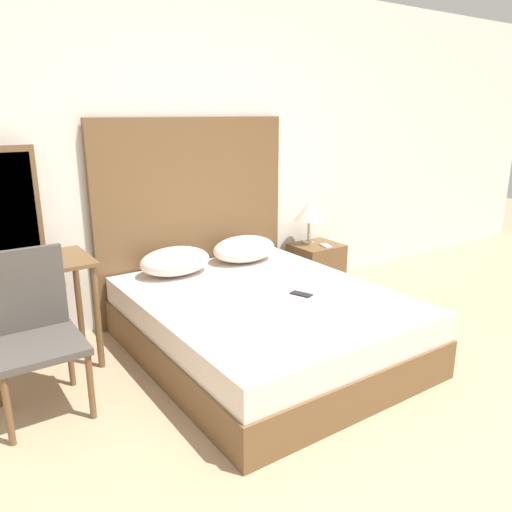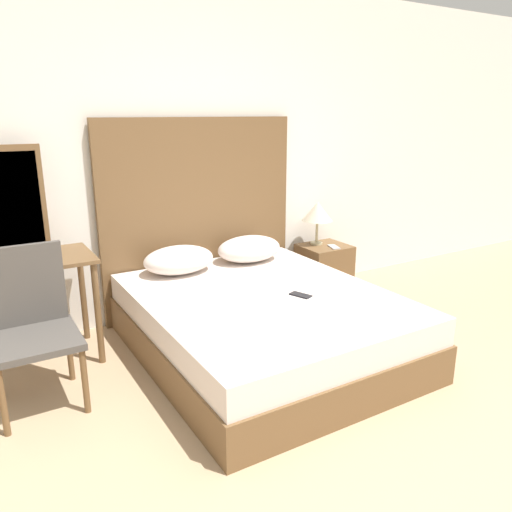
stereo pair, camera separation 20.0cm
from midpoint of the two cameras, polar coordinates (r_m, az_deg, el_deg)
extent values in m
plane|color=tan|center=(2.59, 22.66, -25.37)|extent=(16.00, 16.00, 0.00)
cube|color=white|center=(4.17, -7.16, 11.67)|extent=(10.00, 0.06, 2.70)
cube|color=brown|center=(3.60, 2.43, -9.13)|extent=(1.63, 1.98, 0.26)
cube|color=silver|center=(3.51, 2.48, -5.81)|extent=(1.59, 1.94, 0.19)
cube|color=brown|center=(4.23, -5.04, 4.45)|extent=(1.71, 0.05, 1.63)
ellipsoid|color=silver|center=(3.92, -7.37, -0.45)|extent=(0.56, 0.39, 0.21)
ellipsoid|color=silver|center=(4.20, 0.58, 0.82)|extent=(0.56, 0.39, 0.21)
cube|color=black|center=(3.46, 6.77, -4.47)|extent=(0.12, 0.17, 0.01)
cube|color=brown|center=(4.78, 8.94, -1.51)|extent=(0.43, 0.39, 0.47)
cylinder|color=tan|center=(4.75, 8.12, 1.46)|extent=(0.11, 0.11, 0.02)
cylinder|color=tan|center=(4.72, 8.17, 2.79)|extent=(0.02, 0.02, 0.21)
cone|color=beige|center=(4.68, 8.27, 5.06)|extent=(0.28, 0.28, 0.18)
cube|color=#B7B7BC|center=(4.66, 10.10, 1.03)|extent=(0.11, 0.16, 0.01)
cube|color=brown|center=(3.54, -23.73, -0.62)|extent=(0.88, 0.53, 0.02)
cylinder|color=brown|center=(3.51, -16.05, -6.40)|extent=(0.04, 0.04, 0.72)
cylinder|color=brown|center=(3.92, -17.80, -4.14)|extent=(0.04, 0.04, 0.72)
cube|color=brown|center=(3.69, -24.91, 5.86)|extent=(0.44, 0.03, 0.72)
cube|color=#B2BCC6|center=(3.69, -24.89, 5.84)|extent=(0.38, 0.01, 0.63)
cube|color=#4C4742|center=(3.10, -22.27, -8.92)|extent=(0.48, 0.49, 0.04)
cube|color=#4C4742|center=(3.22, -23.42, -3.11)|extent=(0.46, 0.04, 0.49)
cylinder|color=brown|center=(2.99, -25.22, -14.95)|extent=(0.04, 0.04, 0.40)
cylinder|color=brown|center=(3.04, -17.14, -13.54)|extent=(0.04, 0.04, 0.40)
cylinder|color=brown|center=(3.41, -18.95, -10.28)|extent=(0.04, 0.04, 0.40)
camera|label=1|loc=(0.10, -88.35, 0.48)|focal=35.00mm
camera|label=2|loc=(0.10, 91.65, -0.48)|focal=35.00mm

